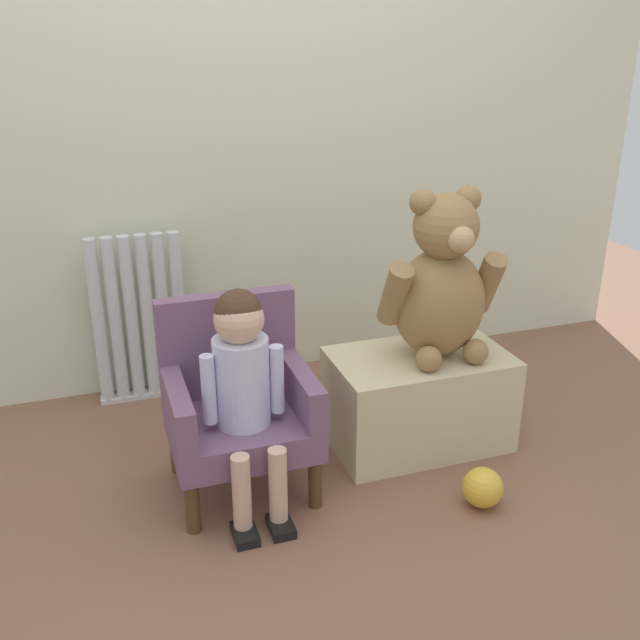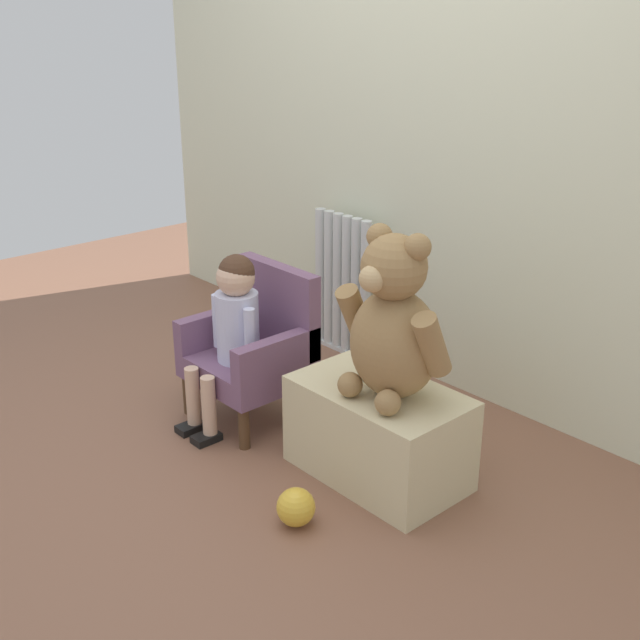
{
  "view_description": "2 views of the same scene",
  "coord_description": "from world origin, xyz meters",
  "px_view_note": "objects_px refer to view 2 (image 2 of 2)",
  "views": [
    {
      "loc": [
        -0.56,
        -1.49,
        1.4
      ],
      "look_at": [
        0.11,
        0.5,
        0.54
      ],
      "focal_mm": 40.0,
      "sensor_mm": 36.0,
      "label": 1
    },
    {
      "loc": [
        2.21,
        -1.29,
        1.6
      ],
      "look_at": [
        0.24,
        0.48,
        0.54
      ],
      "focal_mm": 45.0,
      "sensor_mm": 36.0,
      "label": 2
    }
  ],
  "objects_px": {
    "low_bench": "(378,432)",
    "large_teddy_bear": "(393,325)",
    "child_armchair": "(256,347)",
    "radiator": "(342,285)",
    "toy_ball": "(296,507)",
    "child_figure": "(233,318)"
  },
  "relations": [
    {
      "from": "child_armchair",
      "to": "large_teddy_bear",
      "type": "relative_size",
      "value": 1.06
    },
    {
      "from": "child_armchair",
      "to": "child_figure",
      "type": "distance_m",
      "value": 0.19
    },
    {
      "from": "radiator",
      "to": "toy_ball",
      "type": "xyz_separation_m",
      "value": [
        0.93,
        -1.08,
        -0.28
      ]
    },
    {
      "from": "child_armchair",
      "to": "toy_ball",
      "type": "relative_size",
      "value": 4.82
    },
    {
      "from": "child_armchair",
      "to": "toy_ball",
      "type": "xyz_separation_m",
      "value": [
        0.69,
        -0.38,
        -0.23
      ]
    },
    {
      "from": "radiator",
      "to": "toy_ball",
      "type": "bearing_deg",
      "value": -49.38
    },
    {
      "from": "radiator",
      "to": "large_teddy_bear",
      "type": "distance_m",
      "value": 1.2
    },
    {
      "from": "child_figure",
      "to": "large_teddy_bear",
      "type": "height_order",
      "value": "large_teddy_bear"
    },
    {
      "from": "child_figure",
      "to": "radiator",
      "type": "bearing_deg",
      "value": 106.09
    },
    {
      "from": "large_teddy_bear",
      "to": "radiator",
      "type": "bearing_deg",
      "value": 144.77
    },
    {
      "from": "low_bench",
      "to": "toy_ball",
      "type": "height_order",
      "value": "low_bench"
    },
    {
      "from": "radiator",
      "to": "child_figure",
      "type": "height_order",
      "value": "child_figure"
    },
    {
      "from": "radiator",
      "to": "child_figure",
      "type": "bearing_deg",
      "value": -73.91
    },
    {
      "from": "child_armchair",
      "to": "large_teddy_bear",
      "type": "distance_m",
      "value": 0.78
    },
    {
      "from": "child_armchair",
      "to": "toy_ball",
      "type": "bearing_deg",
      "value": -28.61
    },
    {
      "from": "low_bench",
      "to": "large_teddy_bear",
      "type": "height_order",
      "value": "large_teddy_bear"
    },
    {
      "from": "child_figure",
      "to": "low_bench",
      "type": "bearing_deg",
      "value": 12.04
    },
    {
      "from": "low_bench",
      "to": "large_teddy_bear",
      "type": "xyz_separation_m",
      "value": [
        0.06,
        -0.01,
        0.43
      ]
    },
    {
      "from": "large_teddy_bear",
      "to": "toy_ball",
      "type": "xyz_separation_m",
      "value": [
        -0.03,
        -0.41,
        -0.54
      ]
    },
    {
      "from": "low_bench",
      "to": "large_teddy_bear",
      "type": "distance_m",
      "value": 0.43
    },
    {
      "from": "large_teddy_bear",
      "to": "toy_ball",
      "type": "distance_m",
      "value": 0.67
    },
    {
      "from": "child_armchair",
      "to": "low_bench",
      "type": "height_order",
      "value": "child_armchair"
    }
  ]
}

